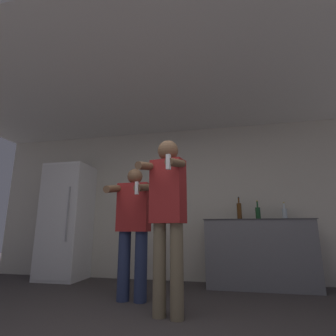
{
  "coord_description": "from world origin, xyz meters",
  "views": [
    {
      "loc": [
        0.68,
        -1.66,
        0.81
      ],
      "look_at": [
        0.12,
        0.96,
        1.44
      ],
      "focal_mm": 28.0,
      "sensor_mm": 36.0,
      "label": 1
    }
  ],
  "objects": [
    {
      "name": "refrigerator",
      "position": [
        -1.98,
        2.45,
        0.96
      ],
      "size": [
        0.71,
        0.66,
        1.91
      ],
      "color": "white",
      "rests_on": "ground_plane"
    },
    {
      "name": "bottle_amber_bourbon",
      "position": [
        1.54,
        2.49,
        1.04
      ],
      "size": [
        0.07,
        0.07,
        0.25
      ],
      "color": "silver",
      "rests_on": "counter"
    },
    {
      "name": "counter",
      "position": [
        1.13,
        2.48,
        0.48
      ],
      "size": [
        1.52,
        0.59,
        0.95
      ],
      "color": "slate",
      "rests_on": "ground_plane"
    },
    {
      "name": "person_man_side",
      "position": [
        -0.41,
        1.43,
        0.86
      ],
      "size": [
        0.47,
        0.53,
        1.56
      ],
      "color": "navy",
      "rests_on": "ground_plane"
    },
    {
      "name": "person_woman_foreground",
      "position": [
        0.12,
        0.95,
        1.01
      ],
      "size": [
        0.47,
        0.52,
        1.74
      ],
      "color": "#75664C",
      "rests_on": "ground_plane"
    },
    {
      "name": "wall_back",
      "position": [
        0.0,
        2.79,
        1.27
      ],
      "size": [
        7.0,
        0.06,
        2.55
      ],
      "color": "beige",
      "rests_on": "ground_plane"
    },
    {
      "name": "bottle_clear_vodka",
      "position": [
        1.17,
        2.49,
        1.05
      ],
      "size": [
        0.07,
        0.07,
        0.28
      ],
      "color": "#194723",
      "rests_on": "counter"
    },
    {
      "name": "bottle_green_wine",
      "position": [
        0.9,
        2.49,
        1.08
      ],
      "size": [
        0.07,
        0.07,
        0.34
      ],
      "color": "#563314",
      "rests_on": "counter"
    },
    {
      "name": "ceiling_slab",
      "position": [
        0.0,
        1.38,
        2.57
      ],
      "size": [
        7.0,
        3.28,
        0.05
      ],
      "color": "silver",
      "rests_on": "wall_back"
    }
  ]
}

